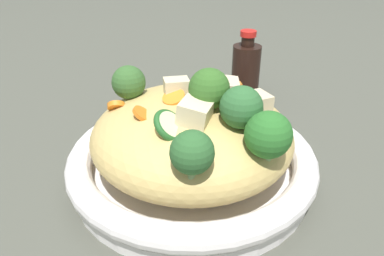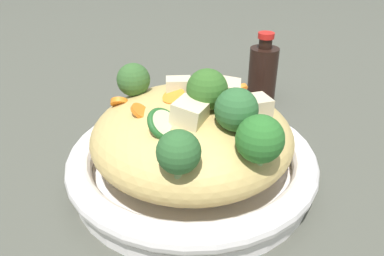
{
  "view_description": "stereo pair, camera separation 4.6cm",
  "coord_description": "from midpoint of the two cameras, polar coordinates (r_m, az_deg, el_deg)",
  "views": [
    {
      "loc": [
        0.4,
        -0.03,
        0.3
      ],
      "look_at": [
        0.0,
        0.0,
        0.07
      ],
      "focal_mm": 35.4,
      "sensor_mm": 36.0,
      "label": 1
    },
    {
      "loc": [
        0.4,
        0.02,
        0.3
      ],
      "look_at": [
        0.0,
        0.0,
        0.07
      ],
      "focal_mm": 35.4,
      "sensor_mm": 36.0,
      "label": 2
    }
  ],
  "objects": [
    {
      "name": "broccoli_florets",
      "position": [
        0.4,
        5.4,
        2.17
      ],
      "size": [
        0.21,
        0.2,
        0.08
      ],
      "color": "#9FB571",
      "rests_on": "serving_bowl"
    },
    {
      "name": "zucchini_slices",
      "position": [
        0.43,
        1.11,
        3.15
      ],
      "size": [
        0.15,
        0.08,
        0.03
      ],
      "color": "beige",
      "rests_on": "serving_bowl"
    },
    {
      "name": "chicken_chunks",
      "position": [
        0.44,
        6.21,
        4.01
      ],
      "size": [
        0.1,
        0.13,
        0.04
      ],
      "color": "beige",
      "rests_on": "serving_bowl"
    },
    {
      "name": "noodle_heap",
      "position": [
        0.46,
        2.83,
        -1.11
      ],
      "size": [
        0.25,
        0.25,
        0.1
      ],
      "color": "tan",
      "rests_on": "serving_bowl"
    },
    {
      "name": "ground_plane",
      "position": [
        0.5,
        2.65,
        -7.6
      ],
      "size": [
        3.0,
        3.0,
        0.0
      ],
      "primitive_type": "plane",
      "color": "#4A4B41"
    },
    {
      "name": "serving_bowl",
      "position": [
        0.49,
        2.72,
        -5.26
      ],
      "size": [
        0.31,
        0.31,
        0.05
      ],
      "color": "white",
      "rests_on": "ground_plane"
    },
    {
      "name": "soy_sauce_bottle",
      "position": [
        0.71,
        12.46,
        8.16
      ],
      "size": [
        0.05,
        0.05,
        0.13
      ],
      "color": "black",
      "rests_on": "ground_plane"
    },
    {
      "name": "carrot_coins",
      "position": [
        0.46,
        0.5,
        4.96
      ],
      "size": [
        0.1,
        0.18,
        0.03
      ],
      "color": "orange",
      "rests_on": "serving_bowl"
    }
  ]
}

